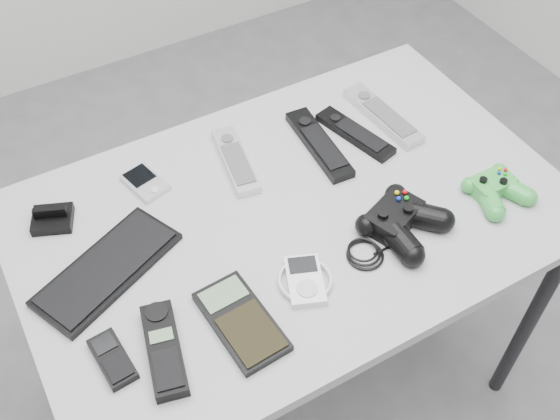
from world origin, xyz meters
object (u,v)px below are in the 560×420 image
remote_black_b (355,133)px  controller_black (401,219)px  controller_green (496,188)px  remote_silver_b (383,115)px  mp3_player (305,280)px  cordless_handset (164,349)px  desk (293,231)px  calculator (241,321)px  pda (145,182)px  remote_black_a (319,143)px  remote_silver_a (235,160)px  mobile_phone (112,359)px  pda_keyboard (107,268)px

remote_black_b → controller_black: controller_black is taller
controller_green → remote_silver_b: bearing=101.6°
remote_silver_b → mp3_player: remote_silver_b is taller
remote_silver_b → cordless_handset: 0.75m
desk → controller_green: (0.39, -0.17, 0.09)m
calculator → controller_green: (0.61, 0.02, 0.01)m
pda → remote_black_b: remote_black_b is taller
remote_black_a → controller_black: controller_black is taller
pda → remote_silver_a: (0.20, -0.04, 0.00)m
remote_black_b → remote_silver_b: size_ratio=0.87×
cordless_handset → mp3_player: size_ratio=1.64×
cordless_handset → controller_green: (0.75, 0.00, 0.01)m
cordless_handset → remote_silver_b: bearing=38.3°
mobile_phone → remote_silver_b: bearing=15.9°
remote_black_b → controller_black: size_ratio=0.74×
pda_keyboard → mobile_phone: same height
desk → remote_black_b: 0.28m
remote_black_b → calculator: (-0.45, -0.31, -0.00)m
pda_keyboard → cordless_handset: 0.22m
remote_silver_b → remote_black_b: bearing=-172.0°
controller_black → controller_green: (0.23, -0.02, -0.01)m
pda_keyboard → controller_green: bearing=-39.5°
calculator → controller_green: 0.61m
pda → mobile_phone: bearing=-133.2°
controller_black → remote_silver_a: bearing=101.1°
desk → mobile_phone: 0.47m
remote_black_a → mobile_phone: 0.65m
calculator → pda_keyboard: bearing=122.5°
remote_black_b → mobile_phone: size_ratio=1.88×
mp3_player → controller_black: size_ratio=0.40×
pda_keyboard → remote_black_b: 0.63m
desk → mp3_player: (-0.07, -0.17, 0.07)m
desk → pda_keyboard: 0.39m
remote_black_a → controller_black: (0.02, -0.28, 0.02)m
desk → mobile_phone: (-0.44, -0.14, 0.07)m
remote_black_a → calculator: size_ratio=1.23×
cordless_handset → mp3_player: (0.29, 0.01, -0.00)m
pda_keyboard → remote_black_a: bearing=-14.2°
desk → cordless_handset: cordless_handset is taller
desk → pda_keyboard: size_ratio=3.88×
remote_black_b → calculator: size_ratio=1.07×
desk → remote_black_a: (0.14, 0.14, 0.08)m
mp3_player → controller_green: size_ratio=0.82×
mp3_player → controller_green: (0.46, -0.00, 0.01)m
remote_black_a → desk: bearing=-132.9°
mp3_player → desk: bearing=88.3°
remote_silver_a → controller_black: 0.38m
pda → controller_green: (0.63, -0.39, 0.01)m
remote_black_b → controller_green: 0.33m
pda → remote_silver_b: 0.57m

